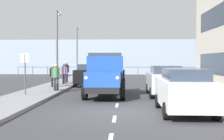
{
  "coord_description": "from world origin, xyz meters",
  "views": [
    {
      "loc": [
        -0.38,
        10.7,
        2.03
      ],
      "look_at": [
        0.61,
        -9.8,
        1.31
      ],
      "focal_mm": 44.95,
      "sensor_mm": 36.0,
      "label": 1
    }
  ],
  "objects_px": {
    "lamp_post_promenade": "(58,40)",
    "lamp_post_far": "(77,47)",
    "car_grey_oppositeside_1": "(96,71)",
    "street_sign": "(25,67)",
    "car_silver_kerbside_1": "(165,80)",
    "pedestrian_near_railing": "(53,74)",
    "car_white_kerbside_near": "(184,90)",
    "car_black_oppositeside_0": "(88,74)",
    "truck_vintage_blue": "(105,76)",
    "pedestrian_strolling": "(64,72)",
    "pedestrian_in_dark_coat": "(66,70)",
    "pedestrian_couple_a": "(56,75)"
  },
  "relations": [
    {
      "from": "lamp_post_promenade",
      "to": "lamp_post_far",
      "type": "bearing_deg",
      "value": -89.19
    },
    {
      "from": "car_grey_oppositeside_1",
      "to": "lamp_post_promenade",
      "type": "xyz_separation_m",
      "value": [
        2.28,
        6.77,
        2.71
      ]
    },
    {
      "from": "street_sign",
      "to": "car_silver_kerbside_1",
      "type": "bearing_deg",
      "value": -173.6
    },
    {
      "from": "pedestrian_near_railing",
      "to": "street_sign",
      "type": "bearing_deg",
      "value": 84.07
    },
    {
      "from": "car_white_kerbside_near",
      "to": "car_black_oppositeside_0",
      "type": "height_order",
      "value": "same"
    },
    {
      "from": "truck_vintage_blue",
      "to": "street_sign",
      "type": "bearing_deg",
      "value": 4.85
    },
    {
      "from": "car_silver_kerbside_1",
      "to": "street_sign",
      "type": "xyz_separation_m",
      "value": [
        7.71,
        0.86,
        0.79
      ]
    },
    {
      "from": "car_black_oppositeside_0",
      "to": "pedestrian_strolling",
      "type": "distance_m",
      "value": 1.9
    },
    {
      "from": "lamp_post_promenade",
      "to": "lamp_post_far",
      "type": "relative_size",
      "value": 1.02
    },
    {
      "from": "car_white_kerbside_near",
      "to": "car_silver_kerbside_1",
      "type": "relative_size",
      "value": 1.01
    },
    {
      "from": "car_white_kerbside_near",
      "to": "pedestrian_strolling",
      "type": "xyz_separation_m",
      "value": [
        7.07,
        -11.21,
        0.19
      ]
    },
    {
      "from": "pedestrian_strolling",
      "to": "street_sign",
      "type": "relative_size",
      "value": 0.71
    },
    {
      "from": "pedestrian_strolling",
      "to": "lamp_post_promenade",
      "type": "bearing_deg",
      "value": 50.21
    },
    {
      "from": "lamp_post_far",
      "to": "pedestrian_in_dark_coat",
      "type": "bearing_deg",
      "value": 92.59
    },
    {
      "from": "street_sign",
      "to": "lamp_post_far",
      "type": "bearing_deg",
      "value": -90.37
    },
    {
      "from": "pedestrian_in_dark_coat",
      "to": "pedestrian_couple_a",
      "type": "bearing_deg",
      "value": 96.47
    },
    {
      "from": "lamp_post_far",
      "to": "car_white_kerbside_near",
      "type": "bearing_deg",
      "value": 110.47
    },
    {
      "from": "car_black_oppositeside_0",
      "to": "pedestrian_strolling",
      "type": "relative_size",
      "value": 2.54
    },
    {
      "from": "pedestrian_in_dark_coat",
      "to": "street_sign",
      "type": "bearing_deg",
      "value": 86.98
    },
    {
      "from": "truck_vintage_blue",
      "to": "pedestrian_in_dark_coat",
      "type": "xyz_separation_m",
      "value": [
        3.94,
        -8.09,
        0.01
      ]
    },
    {
      "from": "car_white_kerbside_near",
      "to": "pedestrian_near_railing",
      "type": "height_order",
      "value": "pedestrian_near_railing"
    },
    {
      "from": "car_white_kerbside_near",
      "to": "lamp_post_far",
      "type": "bearing_deg",
      "value": -69.53
    },
    {
      "from": "car_silver_kerbside_1",
      "to": "pedestrian_couple_a",
      "type": "relative_size",
      "value": 2.31
    },
    {
      "from": "pedestrian_couple_a",
      "to": "pedestrian_near_railing",
      "type": "bearing_deg",
      "value": -71.01
    },
    {
      "from": "pedestrian_near_railing",
      "to": "car_silver_kerbside_1",
      "type": "bearing_deg",
      "value": 154.91
    },
    {
      "from": "pedestrian_couple_a",
      "to": "lamp_post_far",
      "type": "distance_m",
      "value": 14.12
    },
    {
      "from": "truck_vintage_blue",
      "to": "lamp_post_promenade",
      "type": "distance_m",
      "value": 7.71
    },
    {
      "from": "car_white_kerbside_near",
      "to": "car_grey_oppositeside_1",
      "type": "height_order",
      "value": "same"
    },
    {
      "from": "pedestrian_couple_a",
      "to": "street_sign",
      "type": "xyz_separation_m",
      "value": [
        1.16,
        2.2,
        0.56
      ]
    },
    {
      "from": "pedestrian_near_railing",
      "to": "street_sign",
      "type": "height_order",
      "value": "street_sign"
    },
    {
      "from": "pedestrian_in_dark_coat",
      "to": "lamp_post_promenade",
      "type": "distance_m",
      "value": 3.18
    },
    {
      "from": "pedestrian_in_dark_coat",
      "to": "street_sign",
      "type": "xyz_separation_m",
      "value": [
        0.45,
        8.46,
        0.5
      ]
    },
    {
      "from": "pedestrian_near_railing",
      "to": "street_sign",
      "type": "xyz_separation_m",
      "value": [
        0.44,
        4.27,
        0.61
      ]
    },
    {
      "from": "car_silver_kerbside_1",
      "to": "pedestrian_strolling",
      "type": "xyz_separation_m",
      "value": [
        7.07,
        -6.02,
        0.19
      ]
    },
    {
      "from": "truck_vintage_blue",
      "to": "pedestrian_strolling",
      "type": "height_order",
      "value": "truck_vintage_blue"
    },
    {
      "from": "pedestrian_strolling",
      "to": "car_white_kerbside_near",
      "type": "bearing_deg",
      "value": 122.24
    },
    {
      "from": "truck_vintage_blue",
      "to": "pedestrian_near_railing",
      "type": "xyz_separation_m",
      "value": [
        3.95,
        -3.9,
        -0.1
      ]
    },
    {
      "from": "pedestrian_strolling",
      "to": "street_sign",
      "type": "xyz_separation_m",
      "value": [
        0.64,
        6.89,
        0.6
      ]
    },
    {
      "from": "pedestrian_strolling",
      "to": "car_silver_kerbside_1",
      "type": "bearing_deg",
      "value": 139.56
    },
    {
      "from": "pedestrian_couple_a",
      "to": "pedestrian_in_dark_coat",
      "type": "relative_size",
      "value": 0.94
    },
    {
      "from": "car_silver_kerbside_1",
      "to": "pedestrian_strolling",
      "type": "height_order",
      "value": "pedestrian_strolling"
    },
    {
      "from": "pedestrian_strolling",
      "to": "lamp_post_far",
      "type": "height_order",
      "value": "lamp_post_far"
    },
    {
      "from": "pedestrian_couple_a",
      "to": "pedestrian_in_dark_coat",
      "type": "xyz_separation_m",
      "value": [
        0.71,
        -6.26,
        0.07
      ]
    },
    {
      "from": "car_grey_oppositeside_1",
      "to": "pedestrian_strolling",
      "type": "relative_size",
      "value": 2.91
    },
    {
      "from": "car_black_oppositeside_0",
      "to": "car_grey_oppositeside_1",
      "type": "relative_size",
      "value": 0.87
    },
    {
      "from": "car_silver_kerbside_1",
      "to": "lamp_post_far",
      "type": "relative_size",
      "value": 0.68
    },
    {
      "from": "car_silver_kerbside_1",
      "to": "lamp_post_promenade",
      "type": "bearing_deg",
      "value": -36.54
    },
    {
      "from": "car_black_oppositeside_0",
      "to": "lamp_post_promenade",
      "type": "distance_m",
      "value": 3.62
    },
    {
      "from": "car_grey_oppositeside_1",
      "to": "pedestrian_couple_a",
      "type": "bearing_deg",
      "value": 82.94
    },
    {
      "from": "pedestrian_in_dark_coat",
      "to": "lamp_post_promenade",
      "type": "xyz_separation_m",
      "value": [
        0.21,
        2.06,
        2.42
      ]
    }
  ]
}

